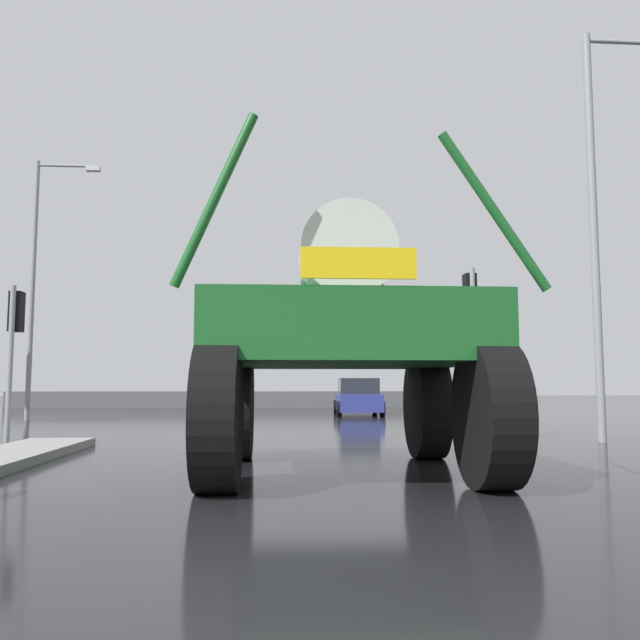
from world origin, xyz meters
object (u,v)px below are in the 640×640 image
(traffic_signal_near_left, at_px, (15,329))
(oversize_sprayer, at_px, (342,344))
(sedan_ahead, at_px, (358,398))
(streetlight_far_left, at_px, (38,274))
(streetlight_near_right, at_px, (600,210))
(traffic_signal_near_right, at_px, (471,315))

(traffic_signal_near_left, bearing_deg, oversize_sprayer, -36.78)
(sedan_ahead, relative_size, streetlight_far_left, 0.44)
(traffic_signal_near_left, bearing_deg, streetlight_near_right, -0.56)
(streetlight_near_right, bearing_deg, oversize_sprayer, -143.91)
(oversize_sprayer, xyz_separation_m, streetlight_near_right, (6.31, 4.60, 3.32))
(sedan_ahead, xyz_separation_m, traffic_signal_near_left, (-8.94, -13.48, 1.67))
(traffic_signal_near_left, xyz_separation_m, traffic_signal_near_right, (9.65, -0.01, 0.37))
(streetlight_far_left, bearing_deg, sedan_ahead, 15.20)
(traffic_signal_near_left, bearing_deg, traffic_signal_near_right, -0.05)
(sedan_ahead, distance_m, streetlight_far_left, 13.24)
(traffic_signal_near_right, bearing_deg, traffic_signal_near_left, 179.95)
(traffic_signal_near_right, bearing_deg, streetlight_near_right, -2.24)
(oversize_sprayer, distance_m, streetlight_far_left, 17.97)
(oversize_sprayer, relative_size, streetlight_near_right, 0.57)
(sedan_ahead, xyz_separation_m, streetlight_near_right, (3.68, -13.60, 4.41))
(traffic_signal_near_right, relative_size, streetlight_near_right, 0.41)
(traffic_signal_near_left, xyz_separation_m, streetlight_far_left, (-3.08, 10.21, 2.83))
(streetlight_near_right, bearing_deg, streetlight_far_left, 146.64)
(oversize_sprayer, height_order, streetlight_near_right, streetlight_near_right)
(oversize_sprayer, xyz_separation_m, streetlight_far_left, (-9.40, 14.93, 3.41))
(oversize_sprayer, relative_size, sedan_ahead, 1.25)
(oversize_sprayer, height_order, sedan_ahead, oversize_sprayer)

